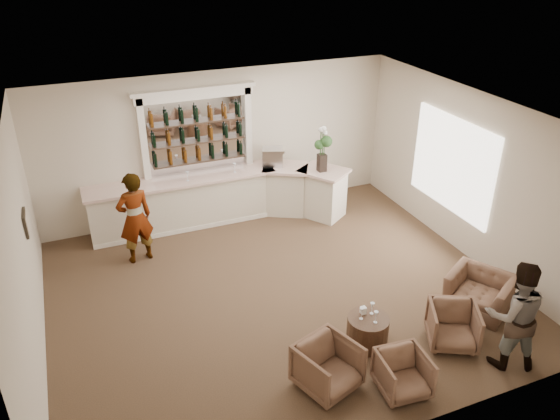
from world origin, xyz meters
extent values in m
plane|color=brown|center=(0.00, 0.00, 0.00)|extent=(8.00, 8.00, 0.00)
cube|color=beige|center=(0.00, 3.50, 1.65)|extent=(8.00, 0.04, 3.30)
cube|color=beige|center=(-4.00, 0.00, 1.65)|extent=(0.04, 7.00, 3.30)
cube|color=beige|center=(4.00, 0.00, 1.65)|extent=(0.04, 7.00, 3.30)
cube|color=silver|center=(0.00, 0.00, 3.30)|extent=(8.00, 7.00, 0.04)
cube|color=white|center=(3.97, 0.50, 1.70)|extent=(0.05, 2.40, 1.90)
cube|color=black|center=(-3.97, 1.20, 1.65)|extent=(0.04, 0.46, 0.38)
cube|color=beige|center=(-3.94, 1.20, 1.65)|extent=(0.01, 0.38, 0.30)
cube|color=white|center=(-1.00, 3.15, 0.54)|extent=(4.00, 0.70, 1.08)
cube|color=beige|center=(-1.00, 3.13, 1.11)|extent=(4.10, 0.82, 0.06)
cube|color=white|center=(1.35, 2.92, 0.54)|extent=(1.12, 1.04, 1.08)
cube|color=beige|center=(1.35, 2.90, 1.11)|extent=(1.27, 1.19, 0.06)
cube|color=white|center=(2.05, 2.40, 0.54)|extent=(1.08, 1.14, 1.08)
cube|color=beige|center=(2.05, 2.38, 1.11)|extent=(1.24, 1.29, 0.06)
cube|color=silver|center=(-1.00, 2.82, 0.05)|extent=(4.00, 0.06, 0.10)
cube|color=white|center=(-0.50, 3.48, 1.95)|extent=(2.15, 0.02, 1.65)
cube|color=silver|center=(-1.65, 3.42, 1.45)|extent=(0.14, 0.16, 2.90)
cube|color=silver|center=(0.65, 3.42, 1.45)|extent=(0.14, 0.16, 2.90)
cube|color=silver|center=(-0.50, 3.42, 2.84)|extent=(2.52, 0.16, 0.18)
cube|color=silver|center=(-0.50, 3.42, 2.96)|extent=(2.64, 0.20, 0.08)
cube|color=#37261B|center=(-0.50, 3.37, 1.38)|extent=(2.05, 0.20, 0.03)
cube|color=#37261B|center=(-0.50, 3.37, 1.82)|extent=(2.05, 0.20, 0.03)
cube|color=#37261B|center=(-0.50, 3.37, 2.26)|extent=(2.05, 0.20, 0.03)
cylinder|color=#48341F|center=(0.77, -1.83, 0.25)|extent=(0.66, 0.66, 0.50)
imported|color=gray|center=(-2.16, 2.07, 0.94)|extent=(0.76, 0.58, 1.88)
imported|color=gray|center=(2.50, -3.00, 0.89)|extent=(1.06, 0.97, 1.78)
imported|color=brown|center=(-0.23, -2.42, 0.37)|extent=(1.01, 1.02, 0.74)
imported|color=brown|center=(0.72, -2.90, 0.32)|extent=(0.74, 0.76, 0.63)
imported|color=brown|center=(2.02, -2.34, 0.35)|extent=(1.00, 1.01, 0.69)
imported|color=brown|center=(3.02, -1.77, 0.33)|extent=(1.29, 1.34, 0.67)
cube|color=silver|center=(1.10, 3.08, 1.34)|extent=(0.56, 0.52, 0.40)
cube|color=black|center=(1.99, 2.36, 1.34)|extent=(0.18, 0.18, 0.39)
cube|color=white|center=(0.75, -1.69, 0.56)|extent=(0.08, 0.08, 0.12)
camera|label=1|loc=(-3.09, -7.59, 5.92)|focal=35.00mm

